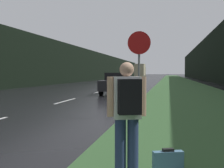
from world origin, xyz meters
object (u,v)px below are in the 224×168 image
hitchhiker_with_backpack (127,111)px  delivery_truck (140,71)px  car_passing_near (119,83)px  stop_sign (139,63)px  suitcase (168,163)px

hitchhiker_with_backpack → delivery_truck: 68.68m
car_passing_near → delivery_truck: bearing=-85.9°
stop_sign → car_passing_near: bearing=103.9°
delivery_truck → stop_sign: bearing=-84.3°
stop_sign → car_passing_near: 10.31m
stop_sign → hitchhiker_with_backpack: 5.38m
suitcase → car_passing_near: (-3.42, 15.09, 0.57)m
stop_sign → suitcase: size_ratio=6.25×
delivery_truck → car_passing_near: bearing=-85.9°
stop_sign → delivery_truck: size_ratio=0.40×
stop_sign → suitcase: bearing=-79.4°
hitchhiker_with_backpack → suitcase: bearing=-2.6°
stop_sign → hitchhiker_with_backpack: (0.39, -5.30, -0.85)m
hitchhiker_with_backpack → car_passing_near: bearing=81.1°
stop_sign → car_passing_near: (-2.46, 9.96, -1.05)m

